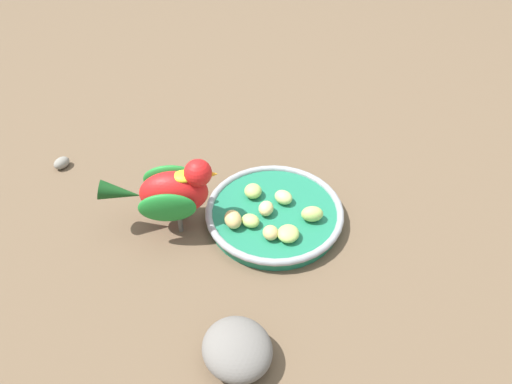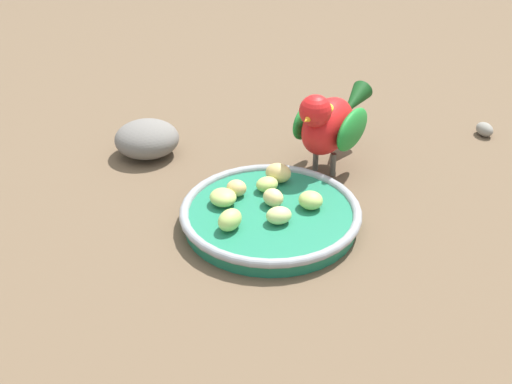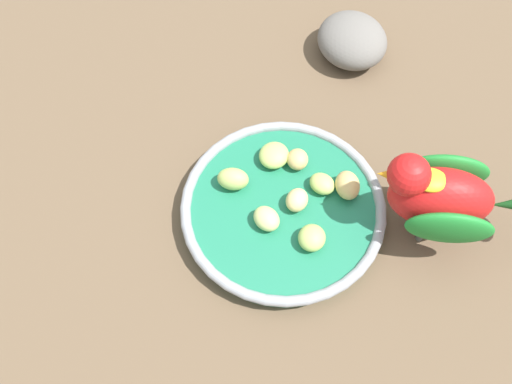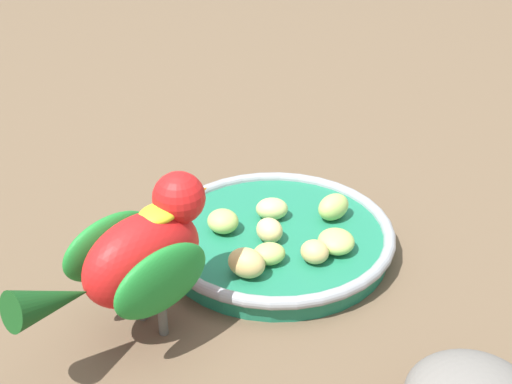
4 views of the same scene
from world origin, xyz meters
name	(u,v)px [view 3 (image 3 of 4)]	position (x,y,z in m)	size (l,w,h in m)	color
ground_plane	(276,217)	(0.00, 0.00, 0.00)	(4.00, 4.00, 0.00)	brown
feeding_bowl	(283,211)	(0.00, -0.01, 0.01)	(0.22, 0.22, 0.03)	#1E7251
apple_piece_0	(347,185)	(0.01, -0.08, 0.03)	(0.03, 0.03, 0.03)	tan
apple_piece_1	(298,202)	(0.00, -0.02, 0.03)	(0.03, 0.02, 0.02)	#E5C67F
apple_piece_2	(312,238)	(-0.04, -0.03, 0.03)	(0.03, 0.03, 0.02)	#B2CC66
apple_piece_3	(322,184)	(0.01, -0.05, 0.03)	(0.03, 0.02, 0.02)	#B2CC66
apple_piece_4	(233,179)	(0.04, 0.04, 0.03)	(0.03, 0.02, 0.02)	#B2CC66
apple_piece_5	(274,155)	(0.06, -0.01, 0.03)	(0.03, 0.03, 0.02)	#B2CC66
apple_piece_6	(298,159)	(0.05, -0.03, 0.03)	(0.03, 0.02, 0.02)	tan
apple_piece_7	(267,219)	(-0.01, 0.01, 0.03)	(0.03, 0.02, 0.02)	#C6D17A
parrot	(445,196)	(-0.05, -0.16, 0.07)	(0.10, 0.18, 0.13)	#59544C
rock_large	(352,40)	(0.21, -0.14, 0.02)	(0.09, 0.08, 0.05)	slate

